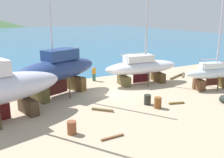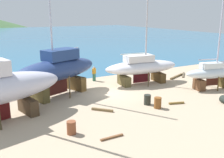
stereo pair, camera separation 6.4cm
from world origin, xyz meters
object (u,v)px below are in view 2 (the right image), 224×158
sailboat_mid_port (58,69)px  sailboat_far_slipway (142,67)px  barrel_ochre (158,103)px  worker (94,74)px  barrel_tipped_right (71,128)px  barrel_rust_far (147,100)px  sailboat_small_center (213,73)px

sailboat_mid_port → sailboat_far_slipway: size_ratio=0.98×
barrel_ochre → sailboat_far_slipway: bearing=65.0°
worker → barrel_ochre: bearing=-26.1°
worker → barrel_tipped_right: 13.36m
barrel_tipped_right → barrel_rust_far: same height
barrel_rust_far → barrel_ochre: size_ratio=0.95×
sailboat_far_slipway → worker: size_ratio=8.94×
sailboat_far_slipway → barrel_ochre: sailboat_far_slipway is taller
sailboat_far_slipway → sailboat_mid_port: bearing=-176.3°
sailboat_mid_port → barrel_rust_far: size_ratio=16.88×
barrel_tipped_right → sailboat_mid_port: bearing=78.0°
sailboat_mid_port → worker: (5.12, 3.05, -1.61)m
worker → barrel_tipped_right: worker is taller
worker → barrel_rust_far: bearing=-26.9°
barrel_rust_far → barrel_tipped_right: bearing=-164.3°
worker → sailboat_mid_port: bearing=-90.1°
sailboat_mid_port → barrel_rust_far: bearing=111.2°
barrel_rust_far → barrel_ochre: 1.12m
sailboat_mid_port → barrel_rust_far: 8.76m
sailboat_mid_port → sailboat_far_slipway: sailboat_far_slipway is taller
barrel_ochre → sailboat_mid_port: bearing=129.2°
barrel_tipped_right → worker: bearing=58.9°
sailboat_small_center → sailboat_far_slipway: 7.35m
barrel_tipped_right → barrel_ochre: bearing=7.5°
sailboat_small_center → worker: size_ratio=6.46×
sailboat_small_center → barrel_ochre: 8.67m
sailboat_small_center → sailboat_far_slipway: bearing=147.8°
sailboat_small_center → barrel_tipped_right: sailboat_small_center is taller
barrel_tipped_right → barrel_rust_far: 7.85m
barrel_rust_far → sailboat_small_center: bearing=4.3°
barrel_ochre → barrel_tipped_right: bearing=-172.5°
sailboat_far_slipway → barrel_ochre: size_ratio=16.37×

